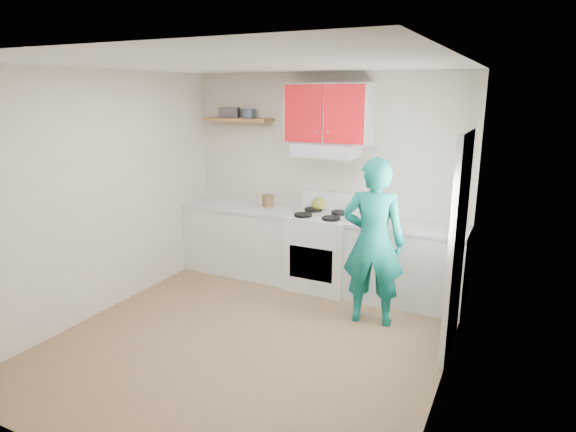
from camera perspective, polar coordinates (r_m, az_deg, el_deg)
The scene contains 21 objects.
floor at distance 4.96m, azimuth -4.51°, elevation -14.25°, with size 3.80×3.80×0.00m, color brown.
ceiling at distance 4.36m, azimuth -5.21°, elevation 17.34°, with size 3.60×3.80×0.04m, color white.
back_wall at distance 6.15m, azimuth 4.33°, elevation 4.32°, with size 3.60×0.04×2.60m, color beige.
front_wall at distance 3.09m, azimuth -23.42°, elevation -7.15°, with size 3.60×0.04×2.60m, color beige.
left_wall at distance 5.61m, azimuth -20.83°, elevation 2.43°, with size 0.04×3.80×2.60m, color beige.
right_wall at distance 3.90m, azimuth 18.51°, elevation -2.34°, with size 0.04×3.80×2.60m, color beige.
door at distance 4.65m, azimuth 19.18°, elevation -3.29°, with size 0.05×0.85×2.05m, color white.
door_glass at distance 4.54m, azimuth 19.28°, elevation 1.87°, with size 0.01×0.55×0.95m, color white.
counter_left at distance 6.55m, azimuth -5.29°, elevation -2.74°, with size 1.52×0.60×0.90m, color silver.
counter_right at distance 5.77m, azimuth 13.63°, elevation -5.50°, with size 1.32×0.60×0.90m, color silver.
stove at distance 6.03m, azimuth 3.90°, elevation -4.13°, with size 0.76×0.65×0.92m, color white.
range_hood at distance 5.85m, azimuth 4.50°, elevation 7.71°, with size 0.76×0.44×0.15m, color silver.
upper_cabinets at distance 5.87m, azimuth 4.79°, elevation 11.89°, with size 1.02×0.33×0.70m, color red.
shelf at distance 6.45m, azimuth -5.75°, elevation 11.20°, with size 0.90×0.30×0.04m, color brown.
books at distance 6.55m, azimuth -6.83°, elevation 11.92°, with size 0.24×0.17×0.13m, color #3D363A.
tin at distance 6.39m, azimuth -4.69°, elevation 11.86°, with size 0.18×0.18×0.11m, color #333D4C.
kettle at distance 6.11m, azimuth 3.60°, elevation 1.39°, with size 0.19×0.19×0.16m, color olive.
crock at distance 6.31m, azimuth -2.38°, elevation 1.71°, with size 0.15×0.15×0.18m, color brown.
cutting_board at distance 5.62m, azimuth 13.39°, elevation -1.09°, with size 0.29×0.21×0.02m, color olive.
silicone_mat at distance 5.57m, azimuth 16.67°, elevation -1.52°, with size 0.29×0.24×0.01m, color red.
person at distance 5.05m, azimuth 9.96°, elevation -3.04°, with size 0.64×0.42×1.75m, color #0C7269.
Camera 1 is at (2.26, -3.72, 2.37)m, focal length 30.37 mm.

